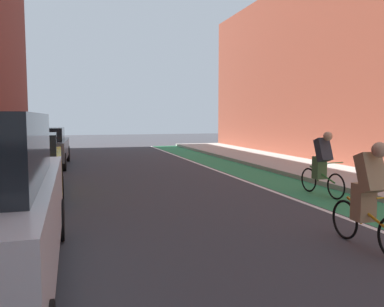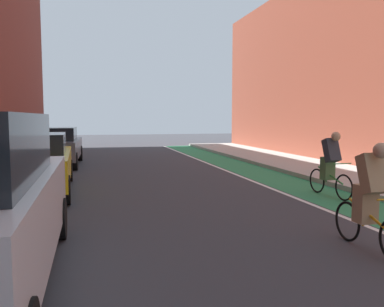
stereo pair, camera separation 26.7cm
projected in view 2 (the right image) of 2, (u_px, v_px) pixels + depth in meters
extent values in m
plane|color=#38383D|center=(203.00, 221.00, 7.41)|extent=(75.18, 75.18, 0.00)
cube|color=#2D8451|center=(318.00, 192.00, 10.24)|extent=(1.60, 34.17, 0.00)
cube|color=white|center=(286.00, 194.00, 10.02)|extent=(0.12, 34.17, 0.00)
cylinder|color=black|center=(59.00, 219.00, 6.31)|extent=(0.22, 0.66, 0.66)
cube|color=yellow|center=(34.00, 167.00, 10.13)|extent=(1.88, 4.52, 0.70)
cube|color=black|center=(32.00, 145.00, 9.86)|extent=(1.59, 1.92, 0.55)
cylinder|color=black|center=(12.00, 173.00, 11.56)|extent=(0.24, 0.67, 0.66)
cylinder|color=black|center=(69.00, 171.00, 11.99)|extent=(0.24, 0.67, 0.66)
cylinder|color=black|center=(65.00, 190.00, 8.77)|extent=(0.24, 0.67, 0.66)
cube|color=#595B60|center=(54.00, 149.00, 15.84)|extent=(2.04, 4.44, 0.70)
cube|color=black|center=(53.00, 135.00, 15.57)|extent=(1.73, 1.89, 0.55)
cylinder|color=black|center=(38.00, 154.00, 17.28)|extent=(0.24, 0.67, 0.66)
cylinder|color=black|center=(80.00, 153.00, 17.65)|extent=(0.24, 0.67, 0.66)
cylinder|color=black|center=(23.00, 163.00, 14.08)|extent=(0.24, 0.67, 0.66)
cylinder|color=black|center=(74.00, 161.00, 14.46)|extent=(0.24, 0.67, 0.66)
torus|color=black|center=(347.00, 221.00, 6.22)|extent=(0.06, 0.63, 0.63)
cylinder|color=gold|center=(370.00, 216.00, 5.69)|extent=(0.07, 0.96, 0.33)
cylinder|color=gold|center=(362.00, 207.00, 5.87)|extent=(0.04, 0.12, 0.55)
cube|color=tan|center=(365.00, 204.00, 5.78)|extent=(0.29, 0.25, 0.56)
cube|color=tan|center=(373.00, 174.00, 5.62)|extent=(0.33, 0.41, 0.60)
sphere|color=tan|center=(381.00, 151.00, 5.43)|extent=(0.22, 0.22, 0.22)
torus|color=black|center=(344.00, 188.00, 9.21)|extent=(0.07, 0.62, 0.62)
torus|color=black|center=(317.00, 181.00, 10.21)|extent=(0.07, 0.62, 0.62)
cylinder|color=#338C3F|center=(330.00, 175.00, 9.69)|extent=(0.09, 0.96, 0.33)
cylinder|color=#338C3F|center=(325.00, 171.00, 9.86)|extent=(0.04, 0.12, 0.55)
cylinder|color=#338C3F|center=(342.00, 164.00, 9.23)|extent=(0.48, 0.05, 0.02)
cube|color=#4C7247|center=(328.00, 168.00, 9.78)|extent=(0.29, 0.25, 0.56)
cube|color=#333842|center=(331.00, 150.00, 9.61)|extent=(0.34, 0.41, 0.60)
sphere|color=tan|center=(336.00, 136.00, 9.43)|extent=(0.22, 0.22, 0.22)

